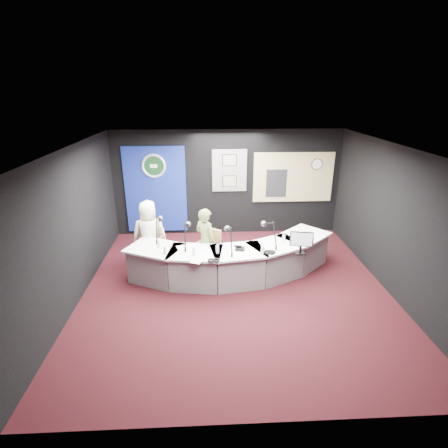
{
  "coord_description": "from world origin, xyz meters",
  "views": [
    {
      "loc": [
        -0.54,
        -6.02,
        3.76
      ],
      "look_at": [
        -0.2,
        0.8,
        1.1
      ],
      "focal_mm": 28.0,
      "sensor_mm": 36.0,
      "label": 1
    }
  ],
  "objects_px": {
    "armchair_left": "(150,245)",
    "armchair_right": "(206,253)",
    "broadcast_desk": "(232,260)",
    "person_woman": "(206,241)",
    "person_man": "(149,234)"
  },
  "relations": [
    {
      "from": "broadcast_desk",
      "to": "armchair_right",
      "type": "height_order",
      "value": "armchair_right"
    },
    {
      "from": "broadcast_desk",
      "to": "armchair_right",
      "type": "xyz_separation_m",
      "value": [
        -0.54,
        0.19,
        0.08
      ]
    },
    {
      "from": "broadcast_desk",
      "to": "armchair_left",
      "type": "xyz_separation_m",
      "value": [
        -1.78,
        0.59,
        0.11
      ]
    },
    {
      "from": "armchair_left",
      "to": "broadcast_desk",
      "type": "bearing_deg",
      "value": -14.15
    },
    {
      "from": "armchair_right",
      "to": "person_woman",
      "type": "bearing_deg",
      "value": 0.0
    },
    {
      "from": "armchair_left",
      "to": "person_woman",
      "type": "height_order",
      "value": "person_woman"
    },
    {
      "from": "armchair_left",
      "to": "armchair_right",
      "type": "height_order",
      "value": "armchair_left"
    },
    {
      "from": "armchair_right",
      "to": "person_man",
      "type": "xyz_separation_m",
      "value": [
        -1.24,
        0.4,
        0.3
      ]
    },
    {
      "from": "armchair_left",
      "to": "armchair_right",
      "type": "xyz_separation_m",
      "value": [
        1.24,
        -0.4,
        -0.03
      ]
    },
    {
      "from": "armchair_right",
      "to": "armchair_left",
      "type": "bearing_deg",
      "value": -163.42
    },
    {
      "from": "armchair_right",
      "to": "broadcast_desk",
      "type": "bearing_deg",
      "value": 15.19
    },
    {
      "from": "armchair_left",
      "to": "person_man",
      "type": "distance_m",
      "value": 0.27
    },
    {
      "from": "broadcast_desk",
      "to": "person_woman",
      "type": "distance_m",
      "value": 0.68
    },
    {
      "from": "broadcast_desk",
      "to": "armchair_left",
      "type": "relative_size",
      "value": 4.6
    },
    {
      "from": "broadcast_desk",
      "to": "person_man",
      "type": "height_order",
      "value": "person_man"
    }
  ]
}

